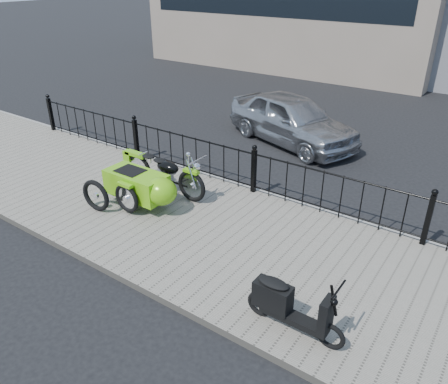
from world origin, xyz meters
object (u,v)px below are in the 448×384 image
Objects in this scene: motorcycle_sidecar at (148,183)px; scooter at (288,306)px; sedan_car at (292,119)px; spare_tire at (96,196)px.

motorcycle_sidecar is 1.60× the size of scooter.
motorcycle_sidecar is at bearing -167.82° from sedan_car.
sedan_car is at bearing 116.89° from scooter.
scooter reaches higher than spare_tire.
scooter is 4.63m from spare_tire.
spare_tire is 6.04m from sedan_car.
sedan_car is at bearing 83.55° from motorcycle_sidecar.
sedan_car reaches higher than scooter.
spare_tire is at bearing -173.33° from sedan_car.
motorcycle_sidecar is at bearing 159.58° from scooter.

